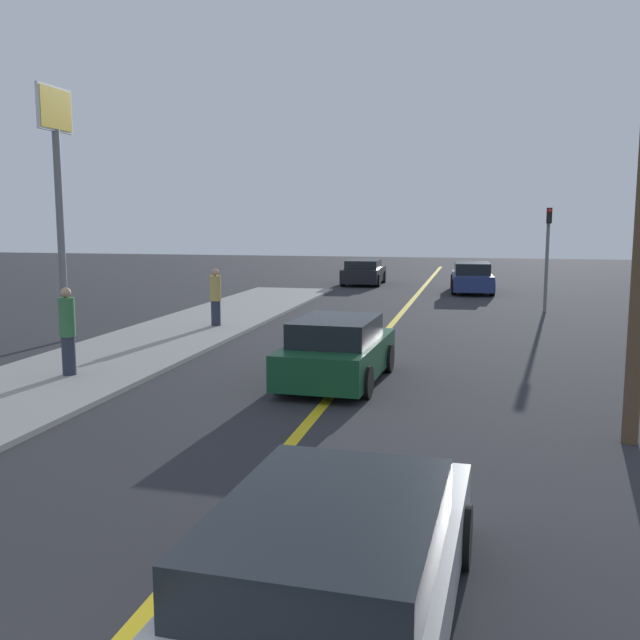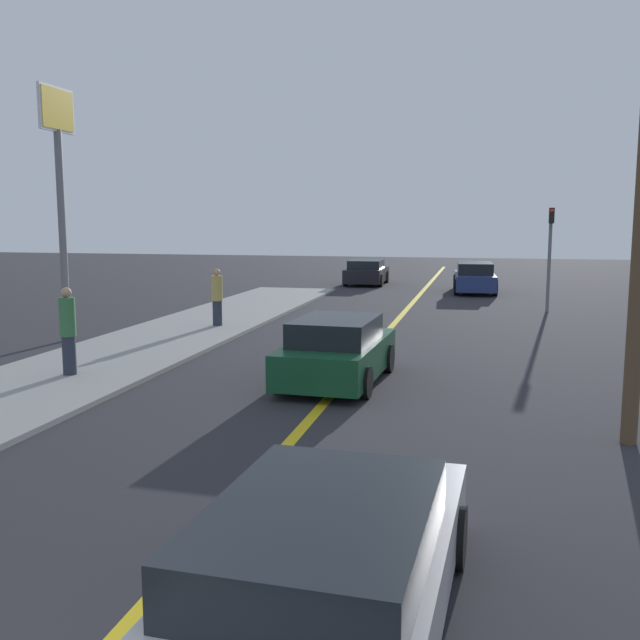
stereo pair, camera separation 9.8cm
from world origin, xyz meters
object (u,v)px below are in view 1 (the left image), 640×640
Objects in this scene: pedestrian_mid_group at (216,297)px; car_ahead_center at (337,351)px; traffic_light at (547,248)px; car_far_distant at (472,278)px; car_parked_left_lot at (364,272)px; roadside_sign at (57,162)px; pedestrian_near_curb at (68,331)px; car_near_right_lane at (334,569)px.

car_ahead_center is at bearing -51.14° from pedestrian_mid_group.
traffic_light is at bearing 70.40° from car_ahead_center.
car_far_distant is 1.19× the size of car_parked_left_lot.
roadside_sign is at bearing -137.99° from pedestrian_mid_group.
car_far_distant reaches higher than car_parked_left_lot.
pedestrian_near_curb is 7.22m from pedestrian_mid_group.
car_near_right_lane is 31.07m from car_parked_left_lot.
pedestrian_mid_group is at bearing 131.36° from car_ahead_center.
car_near_right_lane is 2.66× the size of pedestrian_mid_group.
pedestrian_near_curb is at bearing -167.60° from car_ahead_center.
pedestrian_near_curb is 0.49× the size of traffic_light.
pedestrian_mid_group reaches higher than car_ahead_center.
car_far_distant is 7.16m from traffic_light.
traffic_light is at bearing -70.67° from car_far_distant.
car_parked_left_lot is at bearing 149.48° from car_far_distant.
roadside_sign is (-10.73, -15.76, 4.16)m from car_far_distant.
pedestrian_near_curb is (-5.52, -0.96, 0.38)m from car_ahead_center.
car_far_distant is 19.51m from roadside_sign.
pedestrian_near_curb is 6.34m from roadside_sign.
traffic_light is at bearing 34.80° from roadside_sign.
traffic_light is (10.15, 6.38, 1.33)m from pedestrian_mid_group.
pedestrian_mid_group is 0.47× the size of traffic_light.
car_parked_left_lot is at bearing 74.09° from roadside_sign.
car_far_distant is 14.84m from pedestrian_mid_group.
car_far_distant is at bearing -27.95° from car_parked_left_lot.
car_parked_left_lot is at bearing 82.60° from pedestrian_mid_group.
pedestrian_mid_group reaches higher than car_far_distant.
pedestrian_near_curb is at bearing -114.97° from car_far_distant.
car_far_distant is 2.62× the size of pedestrian_mid_group.
car_near_right_lane is at bearing -81.93° from car_parked_left_lot.
car_ahead_center is 1.03× the size of car_parked_left_lot.
pedestrian_near_curb is (-7.97, -20.02, 0.36)m from car_far_distant.
traffic_light is (5.12, 12.62, 1.66)m from car_ahead_center.
car_far_distant is at bearing 55.75° from roadside_sign.
car_near_right_lane is 2.52× the size of pedestrian_near_curb.
pedestrian_near_curb is at bearing -128.10° from traffic_light.
pedestrian_mid_group is at bearing -147.83° from traffic_light.
roadside_sign is at bearing 122.98° from pedestrian_near_curb.
roadside_sign is (-2.76, 4.26, 3.79)m from pedestrian_near_curb.
car_parked_left_lot reaches higher than car_near_right_lane.
car_ahead_center is 1.07× the size of traffic_light.
car_near_right_lane is 16.54m from pedestrian_mid_group.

